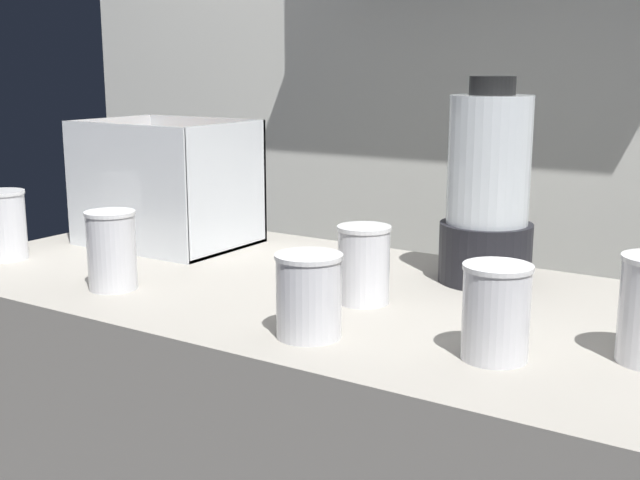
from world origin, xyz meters
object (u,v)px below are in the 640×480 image
at_px(blender_pitcher, 488,195).
at_px(juice_cup_carrot_far_left, 3,229).
at_px(juice_cup_mango_left, 112,256).
at_px(juice_cup_pomegranate_far_right, 496,316).
at_px(juice_cup_beet_middle, 364,268).
at_px(juice_cup_carrot_right, 309,301).
at_px(carrot_display_bin, 168,206).

xyz_separation_m(blender_pitcher, juice_cup_carrot_far_left, (-0.82, -0.34, -0.09)).
height_order(juice_cup_carrot_far_left, juice_cup_mango_left, same).
bearing_deg(juice_cup_mango_left, blender_pitcher, 37.16).
bearing_deg(juice_cup_carrot_far_left, juice_cup_pomegranate_far_right, -0.21).
bearing_deg(blender_pitcher, juice_cup_beet_middle, -116.80).
distance_m(blender_pitcher, juice_cup_beet_middle, 0.26).
bearing_deg(juice_cup_pomegranate_far_right, juice_cup_carrot_right, -166.92).
xyz_separation_m(juice_cup_carrot_far_left, juice_cup_beet_middle, (0.71, 0.12, -0.00)).
xyz_separation_m(juice_cup_beet_middle, juice_cup_carrot_right, (0.02, -0.18, -0.00)).
bearing_deg(carrot_display_bin, juice_cup_carrot_right, -30.45).
relative_size(juice_cup_mango_left, juice_cup_beet_middle, 1.07).
relative_size(juice_cup_mango_left, juice_cup_pomegranate_far_right, 1.07).
bearing_deg(carrot_display_bin, juice_cup_beet_middle, -15.63).
relative_size(carrot_display_bin, juice_cup_carrot_far_left, 2.46).
bearing_deg(carrot_display_bin, juice_cup_mango_left, -61.84).
bearing_deg(blender_pitcher, juice_cup_carrot_right, -102.98).
bearing_deg(juice_cup_pomegranate_far_right, juice_cup_carrot_far_left, 179.79).
relative_size(juice_cup_mango_left, juice_cup_carrot_right, 1.13).
bearing_deg(juice_cup_carrot_right, blender_pitcher, 77.02).
bearing_deg(juice_cup_mango_left, juice_cup_beet_middle, 22.11).
bearing_deg(juice_cup_beet_middle, juice_cup_carrot_right, -84.13).
bearing_deg(juice_cup_mango_left, juice_cup_carrot_far_left, 173.87).
xyz_separation_m(juice_cup_mango_left, juice_cup_beet_middle, (0.38, 0.15, -0.00)).
relative_size(carrot_display_bin, juice_cup_beet_middle, 2.66).
height_order(carrot_display_bin, juice_cup_mango_left, carrot_display_bin).
distance_m(blender_pitcher, juice_cup_pomegranate_far_right, 0.38).
xyz_separation_m(carrot_display_bin, juice_cup_mango_left, (0.16, -0.31, -0.02)).
xyz_separation_m(blender_pitcher, juice_cup_beet_middle, (-0.11, -0.22, -0.09)).
bearing_deg(juice_cup_carrot_far_left, juice_cup_beet_middle, 9.58).
distance_m(carrot_display_bin, juice_cup_carrot_far_left, 0.32).
relative_size(juice_cup_carrot_far_left, juice_cup_carrot_right, 1.14).
xyz_separation_m(juice_cup_beet_middle, juice_cup_pomegranate_far_right, (0.26, -0.12, 0.00)).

